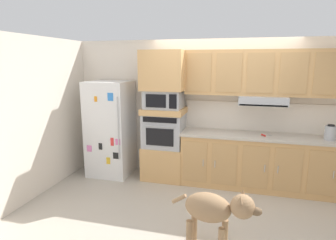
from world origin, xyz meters
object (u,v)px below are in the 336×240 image
Objects in this scene: built_in_oven at (164,130)px; dog at (216,209)px; refrigerator at (111,129)px; microwave at (164,99)px; screwdriver at (264,135)px; electric_kettle at (330,133)px.

built_in_oven is 0.69× the size of dog.
microwave is (1.03, 0.07, 0.58)m from refrigerator.
built_in_oven is 4.24× the size of screwdriver.
dog is (-0.59, -1.80, -0.44)m from screwdriver.
refrigerator is 7.33× the size of electric_kettle.
refrigerator reaches higher than electric_kettle.
built_in_oven is 1.09× the size of microwave.
refrigerator is 3.70m from electric_kettle.
refrigerator reaches higher than dog.
electric_kettle reaches higher than dog.
refrigerator reaches higher than built_in_oven.
refrigerator is 1.03m from built_in_oven.
screwdriver is at bearing -2.14° from built_in_oven.
refrigerator is 2.73m from screwdriver.
screwdriver is at bearing -2.14° from microwave.
microwave is 0.63× the size of dog.
refrigerator is at bearing -176.23° from microwave.
dog is (2.15, -1.80, -0.39)m from refrigerator.
refrigerator is at bearing -179.68° from electric_kettle.
refrigerator is 10.67× the size of screwdriver.
electric_kettle is at bearing 58.15° from dog.
dog is at bearing -108.07° from screwdriver.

